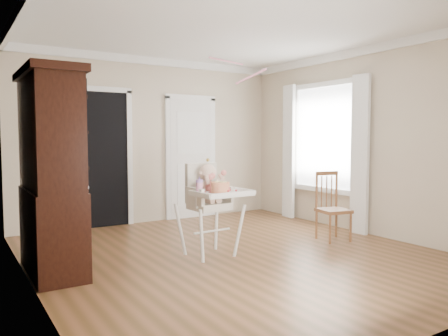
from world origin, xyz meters
TOP-DOWN VIEW (x-y plane):
  - floor at (0.00, 0.00)m, footprint 5.00×5.00m
  - ceiling at (0.00, 0.00)m, footprint 5.00×5.00m
  - wall_back at (0.00, 2.50)m, footprint 4.50×0.00m
  - wall_left at (-2.25, 0.00)m, footprint 0.00×5.00m
  - wall_right at (2.25, 0.00)m, footprint 0.00×5.00m
  - crown_molding at (0.00, 0.00)m, footprint 4.50×5.00m
  - doorway at (-0.90, 2.48)m, footprint 1.06×0.05m
  - closet_door at (0.70, 2.48)m, footprint 0.96×0.09m
  - window_right at (2.18, 0.80)m, footprint 0.13×1.84m
  - high_chair at (-0.29, 0.14)m, footprint 0.68×0.82m
  - baby at (-0.29, 0.17)m, footprint 0.32×0.24m
  - cake at (-0.31, -0.12)m, footprint 0.27×0.27m
  - sippy_cup at (-0.49, 0.04)m, footprint 0.08×0.08m
  - china_cabinet at (-1.99, 0.46)m, footprint 0.55×1.23m
  - dining_chair at (1.53, -0.05)m, footprint 0.45×0.45m
  - streamer at (0.14, 0.48)m, footprint 0.26×0.44m

SIDE VIEW (x-z plane):
  - floor at x=0.00m, z-range 0.00..0.00m
  - dining_chair at x=1.53m, z-range -0.03..0.90m
  - high_chair at x=-0.29m, z-range 0.13..1.25m
  - cake at x=-0.31m, z-range 0.78..0.90m
  - baby at x=-0.29m, z-range 0.61..1.08m
  - sippy_cup at x=-0.49m, z-range 0.76..0.95m
  - closet_door at x=0.70m, z-range -0.04..2.09m
  - china_cabinet at x=-1.99m, z-range 0.00..2.08m
  - doorway at x=-0.90m, z-range 0.00..2.22m
  - window_right at x=2.18m, z-range 0.14..2.44m
  - wall_back at x=0.00m, z-range -0.90..3.60m
  - wall_left at x=-2.25m, z-range -1.15..3.85m
  - wall_right at x=2.25m, z-range -1.15..3.85m
  - streamer at x=0.14m, z-range 2.29..2.44m
  - crown_molding at x=0.00m, z-range 2.58..2.70m
  - ceiling at x=0.00m, z-range 2.70..2.70m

